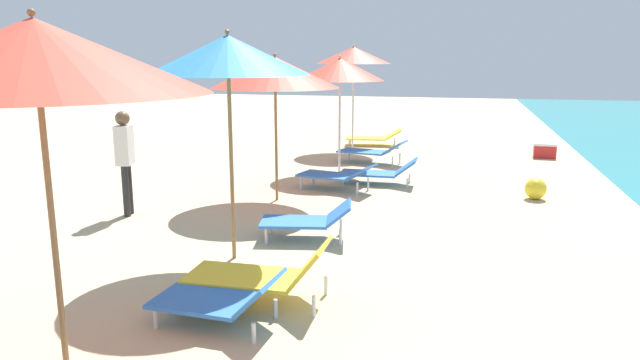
# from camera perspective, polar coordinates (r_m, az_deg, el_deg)

# --- Properties ---
(umbrella_third) EXTENTS (2.54, 2.54, 2.88)m
(umbrella_third) POSITION_cam_1_polar(r_m,az_deg,el_deg) (4.77, -26.23, 10.88)
(umbrella_third) COLOR olive
(umbrella_third) RESTS_ON ground
(lounger_third_shoreside) EXTENTS (1.27, 0.71, 0.54)m
(lounger_third_shoreside) POSITION_cam_1_polar(r_m,az_deg,el_deg) (5.76, -9.83, -11.44)
(lounger_third_shoreside) COLOR blue
(lounger_third_shoreside) RESTS_ON ground
(umbrella_fourth) EXTENTS (1.99, 1.99, 2.86)m
(umbrella_fourth) POSITION_cam_1_polar(r_m,az_deg,el_deg) (7.17, -9.07, 12.03)
(umbrella_fourth) COLOR olive
(umbrella_fourth) RESTS_ON ground
(lounger_fourth_shoreside) EXTENTS (1.37, 0.86, 0.54)m
(lounger_fourth_shoreside) POSITION_cam_1_polar(r_m,az_deg,el_deg) (8.18, -1.23, -3.91)
(lounger_fourth_shoreside) COLOR blue
(lounger_fourth_shoreside) RESTS_ON ground
(lounger_fourth_inland) EXTENTS (1.52, 0.69, 0.67)m
(lounger_fourth_inland) POSITION_cam_1_polar(r_m,az_deg,el_deg) (6.22, -5.69, -9.11)
(lounger_fourth_inland) COLOR yellow
(lounger_fourth_inland) RESTS_ON ground
(umbrella_fifth) EXTENTS (2.25, 2.25, 2.60)m
(umbrella_fifth) POSITION_cam_1_polar(r_m,az_deg,el_deg) (10.20, -4.46, 10.51)
(umbrella_fifth) COLOR olive
(umbrella_fifth) RESTS_ON ground
(lounger_fifth_shoreside) EXTENTS (1.59, 0.95, 0.55)m
(lounger_fifth_shoreside) POSITION_cam_1_polar(r_m,az_deg,el_deg) (11.18, 1.69, 0.55)
(lounger_fifth_shoreside) COLOR blue
(lounger_fifth_shoreside) RESTS_ON ground
(umbrella_sixth) EXTENTS (1.93, 1.93, 2.58)m
(umbrella_sixth) POSITION_cam_1_polar(r_m,az_deg,el_deg) (12.78, 1.98, 10.84)
(umbrella_sixth) COLOR silver
(umbrella_sixth) RESTS_ON ground
(lounger_sixth_shoreside) EXTENTS (1.71, 0.97, 0.59)m
(lounger_sixth_shoreside) POSITION_cam_1_polar(r_m,az_deg,el_deg) (14.05, 5.20, 2.91)
(lounger_sixth_shoreside) COLOR blue
(lounger_sixth_shoreside) RESTS_ON ground
(lounger_sixth_inland) EXTENTS (1.56, 0.62, 0.55)m
(lounger_sixth_inland) POSITION_cam_1_polar(r_m,az_deg,el_deg) (11.80, 5.88, 0.83)
(lounger_sixth_inland) COLOR blue
(lounger_sixth_inland) RESTS_ON ground
(umbrella_farthest) EXTENTS (2.00, 2.00, 2.87)m
(umbrella_farthest) POSITION_cam_1_polar(r_m,az_deg,el_deg) (15.93, 3.32, 12.16)
(umbrella_farthest) COLOR silver
(umbrella_farthest) RESTS_ON ground
(lounger_farthest_shoreside) EXTENTS (1.67, 0.88, 0.50)m
(lounger_farthest_shoreside) POSITION_cam_1_polar(r_m,az_deg,el_deg) (17.00, 5.37, 4.24)
(lounger_farthest_shoreside) COLOR yellow
(lounger_farthest_shoreside) RESTS_ON ground
(person_walking_near) EXTENTS (0.31, 0.41, 1.70)m
(person_walking_near) POSITION_cam_1_polar(r_m,az_deg,el_deg) (9.79, -18.68, 2.58)
(person_walking_near) COLOR #262628
(person_walking_near) RESTS_ON ground
(beach_ball) EXTENTS (0.39, 0.39, 0.39)m
(beach_ball) POSITION_cam_1_polar(r_m,az_deg,el_deg) (11.20, 20.48, -0.81)
(beach_ball) COLOR yellow
(beach_ball) RESTS_ON ground
(cooler_box) EXTENTS (0.56, 0.38, 0.38)m
(cooler_box) POSITION_cam_1_polar(r_m,az_deg,el_deg) (15.90, 21.27, 2.73)
(cooler_box) COLOR red
(cooler_box) RESTS_ON ground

